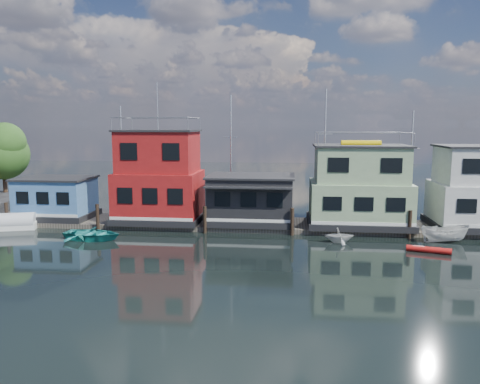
# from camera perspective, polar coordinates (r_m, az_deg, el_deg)

# --- Properties ---
(ground) EXTENTS (160.00, 160.00, 0.00)m
(ground) POSITION_cam_1_polar(r_m,az_deg,el_deg) (28.71, 0.28, -9.44)
(ground) COLOR black
(ground) RESTS_ON ground
(dock) EXTENTS (48.00, 5.00, 0.40)m
(dock) POSITION_cam_1_polar(r_m,az_deg,el_deg) (40.22, 2.07, -3.98)
(dock) COLOR #595147
(dock) RESTS_ON ground
(houseboat_blue) EXTENTS (6.40, 4.90, 3.66)m
(houseboat_blue) POSITION_cam_1_polar(r_m,az_deg,el_deg) (44.88, -21.50, -0.67)
(houseboat_blue) COLOR black
(houseboat_blue) RESTS_ON dock
(houseboat_red) EXTENTS (7.40, 5.90, 11.86)m
(houseboat_red) POSITION_cam_1_polar(r_m,az_deg,el_deg) (41.07, -9.82, 1.68)
(houseboat_red) COLOR black
(houseboat_red) RESTS_ON dock
(houseboat_dark) EXTENTS (7.40, 6.10, 4.06)m
(houseboat_dark) POSITION_cam_1_polar(r_m,az_deg,el_deg) (39.83, 1.36, -0.86)
(houseboat_dark) COLOR black
(houseboat_dark) RESTS_ON dock
(houseboat_green) EXTENTS (8.40, 5.90, 7.03)m
(houseboat_green) POSITION_cam_1_polar(r_m,az_deg,el_deg) (39.94, 14.34, 0.56)
(houseboat_green) COLOR black
(houseboat_green) RESTS_ON dock
(pilings) EXTENTS (42.28, 0.28, 2.20)m
(pilings) POSITION_cam_1_polar(r_m,az_deg,el_deg) (37.33, 1.24, -3.53)
(pilings) COLOR #2D2116
(pilings) RESTS_ON ground
(background_masts) EXTENTS (36.40, 0.16, 12.00)m
(background_masts) POSITION_cam_1_polar(r_m,az_deg,el_deg) (45.35, 8.68, 4.16)
(background_masts) COLOR silver
(background_masts) RESTS_ON ground
(motorboat) EXTENTS (3.64, 1.61, 1.37)m
(motorboat) POSITION_cam_1_polar(r_m,az_deg,el_deg) (38.04, 23.71, -4.65)
(motorboat) COLOR silver
(motorboat) RESTS_ON ground
(red_kayak) EXTENTS (2.90, 1.20, 0.42)m
(red_kayak) POSITION_cam_1_polar(r_m,az_deg,el_deg) (34.76, 22.02, -6.54)
(red_kayak) COLOR red
(red_kayak) RESTS_ON ground
(dinghy_white) EXTENTS (2.41, 2.15, 1.16)m
(dinghy_white) POSITION_cam_1_polar(r_m,az_deg,el_deg) (35.57, 12.00, -5.17)
(dinghy_white) COLOR beige
(dinghy_white) RESTS_ON ground
(tarp_runabout) EXTENTS (3.92, 2.46, 1.48)m
(tarp_runabout) POSITION_cam_1_polar(r_m,az_deg,el_deg) (43.53, -25.93, -3.40)
(tarp_runabout) COLOR white
(tarp_runabout) RESTS_ON ground
(dinghy_teal) EXTENTS (4.64, 3.50, 0.91)m
(dinghy_teal) POSITION_cam_1_polar(r_m,az_deg,el_deg) (37.43, -17.56, -4.90)
(dinghy_teal) COLOR teal
(dinghy_teal) RESTS_ON ground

